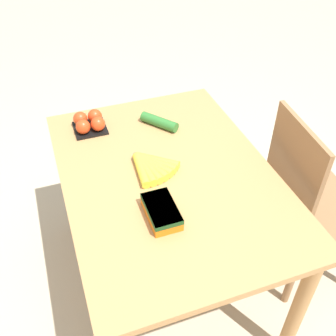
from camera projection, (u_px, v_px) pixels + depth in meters
ground_plane at (168, 279)px, 2.07m from camera, size 12.00×12.00×0.00m
dining_table at (168, 193)px, 1.66m from camera, size 1.18×0.83×0.74m
chair at (306, 204)px, 1.81m from camera, size 0.46×0.44×0.94m
banana_bunch at (150, 166)px, 1.59m from camera, size 0.20×0.19×0.04m
tomato_pack at (89, 122)px, 1.80m from camera, size 0.15×0.15×0.08m
carrot_bag at (161, 211)px, 1.39m from camera, size 0.18×0.10×0.05m
cucumber_near at (159, 122)px, 1.83m from camera, size 0.18×0.15×0.05m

